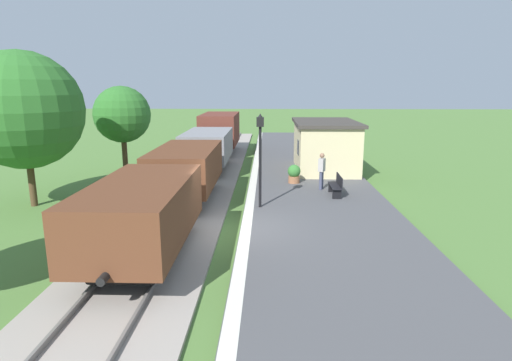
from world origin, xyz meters
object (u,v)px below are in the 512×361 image
bench_near_hut (337,185)px  tree_trackside_far (122,115)px  station_hut (325,145)px  potted_planter (294,173)px  freight_train (201,154)px  tree_trackside_mid (23,110)px  person_waiting (322,170)px  lamp_post_near (260,143)px

bench_near_hut → tree_trackside_far: 11.87m
station_hut → potted_planter: size_ratio=6.33×
freight_train → tree_trackside_mid: 8.36m
potted_planter → tree_trackside_mid: 12.21m
bench_near_hut → person_waiting: 1.32m
station_hut → lamp_post_near: bearing=-114.3°
person_waiting → tree_trackside_far: tree_trackside_far is taller
lamp_post_near → tree_trackside_far: (-7.43, 6.11, 0.68)m
tree_trackside_mid → tree_trackside_far: (2.18, 5.33, -0.53)m
person_waiting → potted_planter: person_waiting is taller
station_hut → tree_trackside_far: 11.30m
bench_near_hut → tree_trackside_far: (-10.76, 4.20, 2.76)m
station_hut → freight_train: bearing=-160.8°
bench_near_hut → person_waiting: size_ratio=0.88×
station_hut → tree_trackside_mid: bearing=-151.5°
freight_train → tree_trackside_mid: tree_trackside_mid is taller
person_waiting → lamp_post_near: 4.42m
potted_planter → bench_near_hut: bearing=-54.7°
station_hut → tree_trackside_far: size_ratio=1.16×
person_waiting → tree_trackside_mid: tree_trackside_mid is taller
potted_planter → tree_trackside_mid: (-11.21, -3.55, 3.28)m
bench_near_hut → tree_trackside_mid: tree_trackside_mid is taller
person_waiting → tree_trackside_far: 10.93m
station_hut → lamp_post_near: 8.76m
lamp_post_near → freight_train: bearing=120.2°
tree_trackside_far → freight_train: bearing=-7.6°
tree_trackside_mid → person_waiting: bearing=10.3°
tree_trackside_far → bench_near_hut: bearing=-21.3°
tree_trackside_far → lamp_post_near: bearing=-39.4°
freight_train → tree_trackside_far: (-4.20, 0.56, 2.00)m
bench_near_hut → potted_planter: size_ratio=1.64×
tree_trackside_far → potted_planter: bearing=-11.1°
freight_train → station_hut: (6.80, 2.36, 0.17)m
person_waiting → station_hut: bearing=-74.0°
person_waiting → lamp_post_near: lamp_post_near is taller
bench_near_hut → tree_trackside_mid: size_ratio=0.23×
lamp_post_near → tree_trackside_mid: bearing=175.4°
freight_train → tree_trackside_far: bearing=172.4°
freight_train → potted_planter: freight_train is taller
potted_planter → tree_trackside_far: 9.62m
person_waiting → freight_train: bearing=2.2°
freight_train → tree_trackside_mid: size_ratio=4.07×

